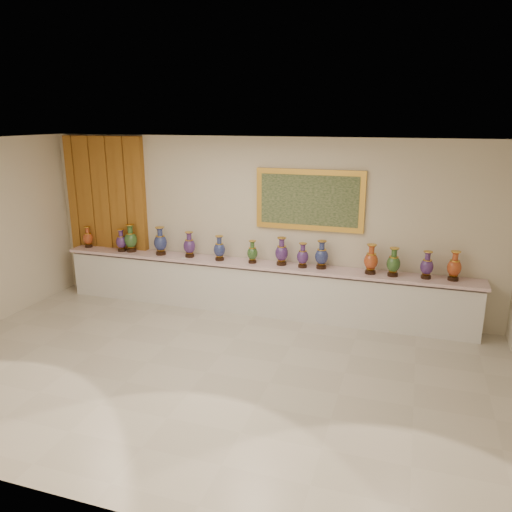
{
  "coord_description": "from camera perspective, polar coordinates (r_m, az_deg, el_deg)",
  "views": [
    {
      "loc": [
        2.5,
        -5.52,
        3.31
      ],
      "look_at": [
        0.15,
        1.7,
        1.18
      ],
      "focal_mm": 35.0,
      "sensor_mm": 36.0,
      "label": 1
    }
  ],
  "objects": [
    {
      "name": "vase_5",
      "position": [
        8.65,
        -4.2,
        0.77
      ],
      "size": [
        0.26,
        0.26,
        0.44
      ],
      "rotation": [
        0.0,
        0.0,
        -0.32
      ],
      "color": "black",
      "rests_on": "counter"
    },
    {
      "name": "vase_10",
      "position": [
        8.09,
        13.0,
        -0.51
      ],
      "size": [
        0.27,
        0.27,
        0.48
      ],
      "rotation": [
        0.0,
        0.0,
        -0.25
      ],
      "color": "black",
      "rests_on": "counter"
    },
    {
      "name": "vase_8",
      "position": [
        8.26,
        5.36,
        -0.06
      ],
      "size": [
        0.25,
        0.25,
        0.41
      ],
      "rotation": [
        0.0,
        0.0,
        0.39
      ],
      "color": "black",
      "rests_on": "counter"
    },
    {
      "name": "vase_1",
      "position": [
        9.54,
        -15.13,
        1.62
      ],
      "size": [
        0.23,
        0.23,
        0.42
      ],
      "rotation": [
        0.0,
        0.0,
        0.24
      ],
      "color": "black",
      "rests_on": "counter"
    },
    {
      "name": "vase_3",
      "position": [
        9.14,
        -10.87,
        1.55
      ],
      "size": [
        0.28,
        0.28,
        0.51
      ],
      "rotation": [
        0.0,
        0.0,
        -0.23
      ],
      "color": "black",
      "rests_on": "counter"
    },
    {
      "name": "vase_6",
      "position": [
        8.48,
        -0.42,
        0.35
      ],
      "size": [
        0.22,
        0.22,
        0.39
      ],
      "rotation": [
        0.0,
        0.0,
        0.24
      ],
      "color": "black",
      "rests_on": "counter"
    },
    {
      "name": "vase_13",
      "position": [
        8.14,
        21.72,
        -1.21
      ],
      "size": [
        0.28,
        0.28,
        0.46
      ],
      "rotation": [
        0.0,
        0.0,
        -0.41
      ],
      "color": "black",
      "rests_on": "counter"
    },
    {
      "name": "counter",
      "position": [
        8.67,
        0.18,
        -3.71
      ],
      "size": [
        7.28,
        0.48,
        0.9
      ],
      "color": "white",
      "rests_on": "ground"
    },
    {
      "name": "vase_2",
      "position": [
        9.47,
        -14.12,
        1.85
      ],
      "size": [
        0.31,
        0.31,
        0.51
      ],
      "rotation": [
        0.0,
        0.0,
        0.39
      ],
      "color": "black",
      "rests_on": "counter"
    },
    {
      "name": "vase_7",
      "position": [
        8.36,
        2.94,
        0.39
      ],
      "size": [
        0.28,
        0.28,
        0.47
      ],
      "rotation": [
        0.0,
        0.0,
        -0.32
      ],
      "color": "black",
      "rests_on": "counter"
    },
    {
      "name": "ground",
      "position": [
        6.91,
        -5.73,
        -13.08
      ],
      "size": [
        8.0,
        8.0,
        0.0
      ],
      "primitive_type": "plane",
      "color": "beige",
      "rests_on": "ground"
    },
    {
      "name": "vase_0",
      "position": [
        10.03,
        -18.65,
        1.96
      ],
      "size": [
        0.24,
        0.24,
        0.4
      ],
      "rotation": [
        0.0,
        0.0,
        -0.43
      ],
      "color": "black",
      "rests_on": "counter"
    },
    {
      "name": "vase_12",
      "position": [
        8.1,
        18.94,
        -1.12
      ],
      "size": [
        0.22,
        0.22,
        0.43
      ],
      "rotation": [
        0.0,
        0.0,
        0.12
      ],
      "color": "black",
      "rests_on": "counter"
    },
    {
      "name": "vase_11",
      "position": [
        8.06,
        15.44,
        -0.82
      ],
      "size": [
        0.28,
        0.28,
        0.46
      ],
      "rotation": [
        0.0,
        0.0,
        -0.42
      ],
      "color": "black",
      "rests_on": "counter"
    },
    {
      "name": "label_card",
      "position": [
        8.88,
        -8.18,
        -0.25
      ],
      "size": [
        0.1,
        0.06,
        0.0
      ],
      "primitive_type": "cube",
      "color": "white",
      "rests_on": "counter"
    },
    {
      "name": "room",
      "position": [
        9.51,
        -13.49,
        4.73
      ],
      "size": [
        8.0,
        8.0,
        8.0
      ],
      "color": "beige",
      "rests_on": "ground"
    },
    {
      "name": "vase_9",
      "position": [
        8.23,
        7.51,
        0.0
      ],
      "size": [
        0.24,
        0.24,
        0.47
      ],
      "rotation": [
        0.0,
        0.0,
        0.13
      ],
      "color": "black",
      "rests_on": "counter"
    },
    {
      "name": "vase_4",
      "position": [
        8.91,
        -7.62,
        1.17
      ],
      "size": [
        0.28,
        0.28,
        0.46
      ],
      "rotation": [
        0.0,
        0.0,
        -0.42
      ],
      "color": "black",
      "rests_on": "counter"
    }
  ]
}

